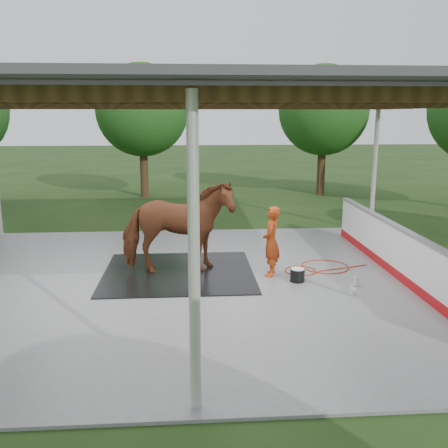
{
  "coord_description": "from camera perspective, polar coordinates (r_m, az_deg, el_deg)",
  "views": [
    {
      "loc": [
        -0.05,
        -10.33,
        3.63
      ],
      "look_at": [
        0.74,
        0.71,
        1.18
      ],
      "focal_mm": 40.0,
      "sensor_mm": 36.0,
      "label": 1
    }
  ],
  "objects": [
    {
      "name": "soap_bottle_b",
      "position": [
        10.5,
        14.46,
        -7.25
      ],
      "size": [
        0.14,
        0.14,
        0.21
      ],
      "primitive_type": "imported",
      "rotation": [
        0.0,
        0.0,
        -0.86
      ],
      "color": "#338CD8",
      "rests_on": "concrete_slab"
    },
    {
      "name": "pavilion_structure",
      "position": [
        10.33,
        -3.96,
        14.3
      ],
      "size": [
        12.6,
        10.6,
        4.05
      ],
      "color": "beige",
      "rests_on": "ground"
    },
    {
      "name": "soap_bottle_a",
      "position": [
        11.02,
        14.91,
        -6.15
      ],
      "size": [
        0.11,
        0.11,
        0.28
      ],
      "primitive_type": "imported",
      "rotation": [
        0.0,
        0.0,
        -0.04
      ],
      "color": "silver",
      "rests_on": "concrete_slab"
    },
    {
      "name": "ground",
      "position": [
        10.95,
        -3.64,
        -6.92
      ],
      "size": [
        100.0,
        100.0,
        0.0
      ],
      "primitive_type": "plane",
      "color": "#1E3814"
    },
    {
      "name": "dasher_board",
      "position": [
        11.73,
        19.44,
        -3.27
      ],
      "size": [
        0.16,
        8.0,
        1.15
      ],
      "color": "#A80E13",
      "rests_on": "concrete_slab"
    },
    {
      "name": "hose_coil",
      "position": [
        12.09,
        10.73,
        -4.93
      ],
      "size": [
        2.07,
        1.23,
        0.02
      ],
      "color": "#A8270C",
      "rests_on": "concrete_slab"
    },
    {
      "name": "wash_bucket",
      "position": [
        11.04,
        8.39,
        -5.77
      ],
      "size": [
        0.32,
        0.32,
        0.29
      ],
      "color": "black",
      "rests_on": "concrete_slab"
    },
    {
      "name": "concrete_slab",
      "position": [
        10.94,
        -3.65,
        -6.8
      ],
      "size": [
        12.0,
        10.0,
        0.05
      ],
      "primitive_type": "cube",
      "color": "slate",
      "rests_on": "ground"
    },
    {
      "name": "horse",
      "position": [
        11.31,
        -5.31,
        -0.36
      ],
      "size": [
        2.58,
        1.34,
        2.11
      ],
      "primitive_type": "imported",
      "rotation": [
        0.0,
        0.0,
        1.66
      ],
      "color": "brown",
      "rests_on": "rubber_mat"
    },
    {
      "name": "tree_belt",
      "position": [
        11.23,
        -2.39,
        13.27
      ],
      "size": [
        28.0,
        28.0,
        5.8
      ],
      "color": "#382314",
      "rests_on": "ground"
    },
    {
      "name": "rubber_mat",
      "position": [
        11.59,
        -5.21,
        -5.51
      ],
      "size": [
        3.4,
        3.19,
        0.03
      ],
      "primitive_type": "cube",
      "color": "black",
      "rests_on": "concrete_slab"
    },
    {
      "name": "handler",
      "position": [
        11.21,
        5.43,
        -1.99
      ],
      "size": [
        0.52,
        0.66,
        1.58
      ],
      "primitive_type": "imported",
      "rotation": [
        0.0,
        0.0,
        -1.84
      ],
      "color": "#B43B13",
      "rests_on": "concrete_slab"
    }
  ]
}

